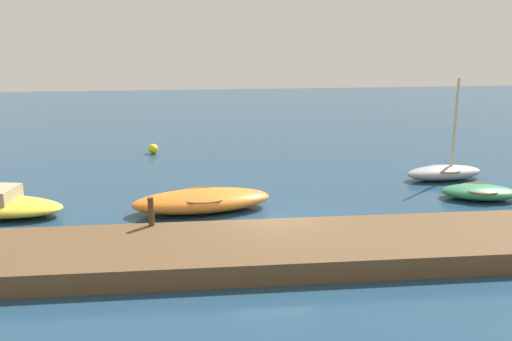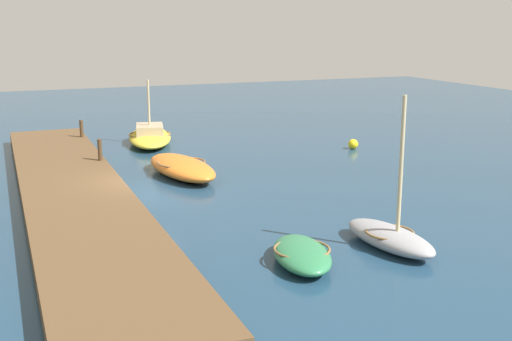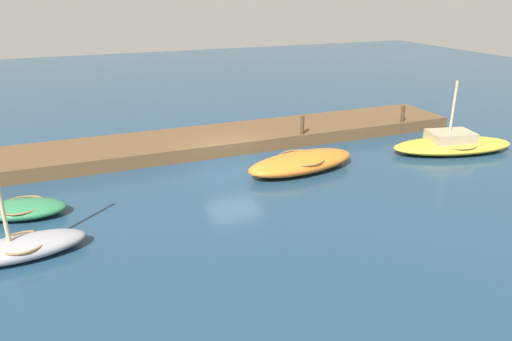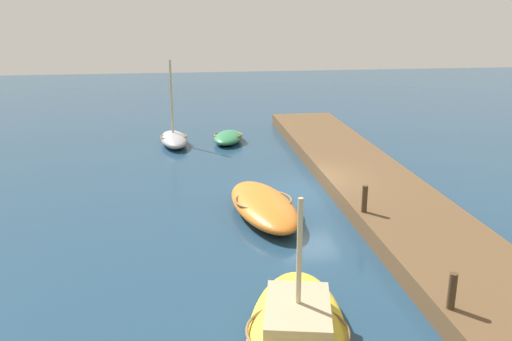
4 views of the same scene
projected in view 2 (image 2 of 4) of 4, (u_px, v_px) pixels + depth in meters
The scene contains 9 objects.
ground_plane at pixel (144, 195), 24.83m from camera, with size 84.00×84.00×0.00m, color navy.
dock_platform at pixel (74, 194), 23.79m from camera, with size 26.74×3.75×0.64m, color brown.
motorboat_orange at pixel (182, 167), 27.76m from camera, with size 5.52×2.75×0.81m.
rowboat_grey at pixel (390, 236), 19.00m from camera, with size 3.74×1.78×4.63m.
sailboat_yellow at pixel (150, 136), 35.24m from camera, with size 6.48×3.49×3.54m.
rowboat_green at pixel (302, 254), 17.74m from camera, with size 3.30×2.20×0.57m.
mooring_post_west at pixel (81, 129), 33.56m from camera, with size 0.19×0.19×0.90m, color #47331E.
mooring_post_mid_west at pixel (100, 150), 27.92m from camera, with size 0.19×0.19×0.95m, color #47331E.
marker_buoy at pixel (353, 144), 33.73m from camera, with size 0.53×0.53×0.53m, color yellow.
Camera 2 is at (23.83, -4.98, 6.65)m, focal length 44.59 mm.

